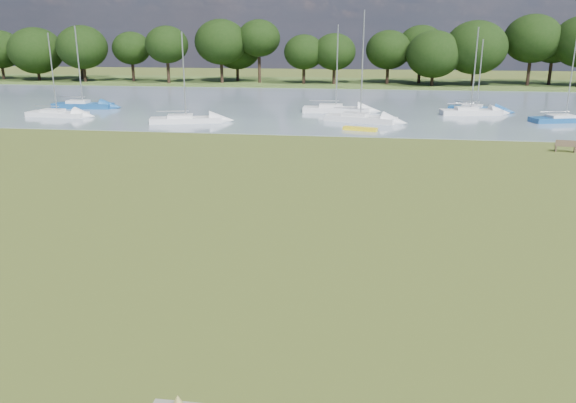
# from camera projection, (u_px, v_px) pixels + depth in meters

# --- Properties ---
(ground) EXTENTS (220.00, 220.00, 0.00)m
(ground) POSITION_uv_depth(u_px,v_px,m) (309.00, 227.00, 24.07)
(ground) COLOR brown
(river) EXTENTS (220.00, 40.00, 0.10)m
(river) POSITION_uv_depth(u_px,v_px,m) (349.00, 106.00, 63.87)
(river) COLOR slate
(river) RESTS_ON ground
(far_bank) EXTENTS (220.00, 20.00, 0.40)m
(far_bank) POSITION_uv_depth(u_px,v_px,m) (356.00, 84.00, 92.30)
(far_bank) COLOR #4C6626
(far_bank) RESTS_ON ground
(riverbank_bench) EXTENTS (1.44, 0.64, 0.86)m
(riverbank_bench) POSITION_uv_depth(u_px,v_px,m) (566.00, 146.00, 39.02)
(riverbank_bench) COLOR brown
(riverbank_bench) RESTS_ON ground
(kayak) EXTENTS (2.97, 1.45, 0.29)m
(kayak) POSITION_uv_depth(u_px,v_px,m) (360.00, 129.00, 47.45)
(kayak) COLOR yellow
(kayak) RESTS_ON river
(tree_line) EXTENTS (137.60, 8.48, 10.27)m
(tree_line) POSITION_uv_depth(u_px,v_px,m) (342.00, 46.00, 87.06)
(tree_line) COLOR black
(tree_line) RESTS_ON far_bank
(sailboat_0) EXTENTS (6.89, 2.09, 8.74)m
(sailboat_0) POSITION_uv_depth(u_px,v_px,m) (335.00, 107.00, 58.37)
(sailboat_0) COLOR silver
(sailboat_0) RESTS_ON river
(sailboat_2) EXTENTS (6.76, 3.46, 8.04)m
(sailboat_2) POSITION_uv_depth(u_px,v_px,m) (185.00, 118.00, 51.55)
(sailboat_2) COLOR silver
(sailboat_2) RESTS_ON river
(sailboat_3) EXTENTS (6.73, 3.67, 8.22)m
(sailboat_3) POSITION_uv_depth(u_px,v_px,m) (565.00, 118.00, 51.99)
(sailboat_3) COLOR navy
(sailboat_3) RESTS_ON river
(sailboat_4) EXTENTS (6.86, 3.79, 9.88)m
(sailboat_4) POSITION_uv_depth(u_px,v_px,m) (360.00, 116.00, 52.05)
(sailboat_4) COLOR silver
(sailboat_4) RESTS_ON river
(sailboat_6) EXTENTS (5.90, 3.36, 7.33)m
(sailboat_6) POSITION_uv_depth(u_px,v_px,m) (476.00, 107.00, 58.97)
(sailboat_6) COLOR navy
(sailboat_6) RESTS_ON river
(sailboat_7) EXTENTS (6.22, 2.70, 8.49)m
(sailboat_7) POSITION_uv_depth(u_px,v_px,m) (470.00, 110.00, 56.52)
(sailboat_7) COLOR silver
(sailboat_7) RESTS_ON river
(sailboat_8) EXTENTS (6.52, 2.15, 8.67)m
(sailboat_8) POSITION_uv_depth(u_px,v_px,m) (82.00, 103.00, 61.41)
(sailboat_8) COLOR navy
(sailboat_8) RESTS_ON river
(sailboat_9) EXTENTS (6.19, 2.12, 7.95)m
(sailboat_9) POSITION_uv_depth(u_px,v_px,m) (56.00, 112.00, 55.38)
(sailboat_9) COLOR silver
(sailboat_9) RESTS_ON river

